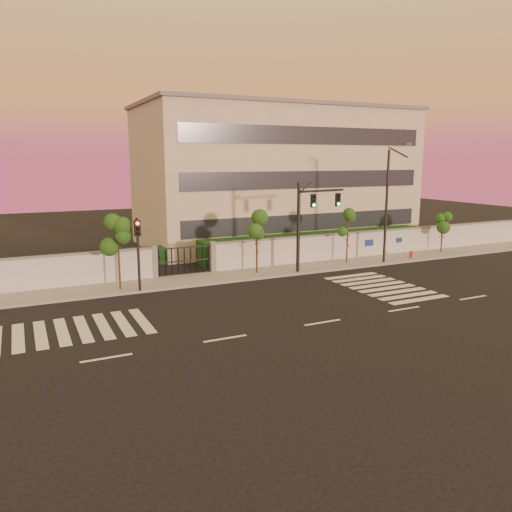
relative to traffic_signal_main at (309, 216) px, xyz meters
name	(u,v)px	position (x,y,z in m)	size (l,w,h in m)	color
ground	(323,323)	(-4.93, -9.44, -3.89)	(120.00, 120.00, 0.00)	black
sidewalk	(235,275)	(-4.93, 1.06, -3.81)	(60.00, 3.00, 0.15)	gray
perimeter_wall	(228,257)	(-4.82, 2.56, -2.82)	(60.00, 0.36, 2.20)	silver
hedge_row	(227,252)	(-3.76, 5.30, -3.07)	(41.00, 4.25, 1.80)	#113710
institutional_building	(275,176)	(4.07, 12.54, 2.27)	(24.40, 12.40, 12.25)	beige
road_markings	(258,306)	(-6.51, -5.69, -3.88)	(57.00, 7.62, 0.02)	silver
street_tree_c	(118,234)	(-12.50, 0.50, -0.49)	(1.42, 1.13, 4.62)	#382314
street_tree_d	(257,231)	(-3.37, 0.99, -0.90)	(1.51, 1.20, 4.05)	#382314
street_tree_e	(348,224)	(4.06, 1.13, -0.92)	(1.41, 1.12, 4.02)	#382314
street_tree_f	(443,224)	(13.58, 1.27, -1.44)	(1.30, 1.04, 3.32)	#382314
traffic_signal_main	(309,216)	(0.00, 0.00, 0.00)	(3.87, 0.86, 6.15)	black
traffic_signal_secondary	(138,246)	(-11.56, -0.36, -1.10)	(0.34, 0.34, 4.39)	black
streetlight_east	(388,200)	(6.62, -0.13, 0.82)	(0.52, 2.10, 8.71)	black
fire_hydrant	(411,255)	(9.48, 0.29, -3.53)	(0.27, 0.27, 0.72)	red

